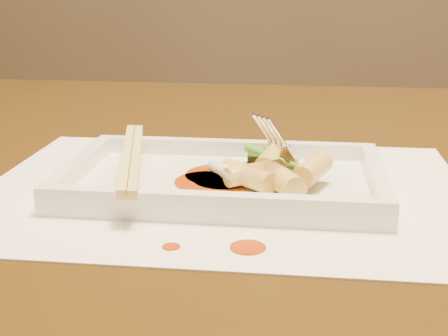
# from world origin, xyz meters

# --- Properties ---
(table) EXTENTS (1.40, 0.90, 0.75)m
(table) POSITION_xyz_m (0.00, 0.00, 0.65)
(table) COLOR black
(table) RESTS_ON ground
(placemat) EXTENTS (0.40, 0.30, 0.00)m
(placemat) POSITION_xyz_m (0.02, -0.07, 0.75)
(placemat) COLOR white
(placemat) RESTS_ON table
(sauce_splatter_a) EXTENTS (0.02, 0.02, 0.00)m
(sauce_splatter_a) POSITION_xyz_m (0.05, -0.19, 0.75)
(sauce_splatter_a) COLOR #9F2E04
(sauce_splatter_a) RESTS_ON placemat
(sauce_splatter_b) EXTENTS (0.01, 0.01, 0.00)m
(sauce_splatter_b) POSITION_xyz_m (-0.00, -0.19, 0.75)
(sauce_splatter_b) COLOR #9F2E04
(sauce_splatter_b) RESTS_ON placemat
(plate_base) EXTENTS (0.26, 0.16, 0.01)m
(plate_base) POSITION_xyz_m (0.02, -0.07, 0.76)
(plate_base) COLOR white
(plate_base) RESTS_ON placemat
(plate_rim_far) EXTENTS (0.26, 0.01, 0.01)m
(plate_rim_far) POSITION_xyz_m (0.02, -0.00, 0.77)
(plate_rim_far) COLOR white
(plate_rim_far) RESTS_ON plate_base
(plate_rim_near) EXTENTS (0.26, 0.01, 0.01)m
(plate_rim_near) POSITION_xyz_m (0.02, -0.15, 0.77)
(plate_rim_near) COLOR white
(plate_rim_near) RESTS_ON plate_base
(plate_rim_left) EXTENTS (0.01, 0.14, 0.01)m
(plate_rim_left) POSITION_xyz_m (-0.11, -0.07, 0.77)
(plate_rim_left) COLOR white
(plate_rim_left) RESTS_ON plate_base
(plate_rim_right) EXTENTS (0.01, 0.14, 0.01)m
(plate_rim_right) POSITION_xyz_m (0.14, -0.07, 0.77)
(plate_rim_right) COLOR white
(plate_rim_right) RESTS_ON plate_base
(veg_piece) EXTENTS (0.04, 0.03, 0.01)m
(veg_piece) POSITION_xyz_m (0.05, -0.03, 0.77)
(veg_piece) COLOR black
(veg_piece) RESTS_ON plate_base
(scallion_white) EXTENTS (0.03, 0.04, 0.01)m
(scallion_white) POSITION_xyz_m (0.02, -0.09, 0.77)
(scallion_white) COLOR #EAEACC
(scallion_white) RESTS_ON plate_base
(scallion_green) EXTENTS (0.06, 0.07, 0.01)m
(scallion_green) POSITION_xyz_m (0.06, -0.05, 0.77)
(scallion_green) COLOR #379217
(scallion_green) RESTS_ON plate_base
(chopstick_a) EXTENTS (0.05, 0.19, 0.01)m
(chopstick_a) POSITION_xyz_m (-0.07, -0.07, 0.78)
(chopstick_a) COLOR #DFC66F
(chopstick_a) RESTS_ON plate_rim_near
(chopstick_b) EXTENTS (0.05, 0.19, 0.01)m
(chopstick_b) POSITION_xyz_m (-0.06, -0.07, 0.78)
(chopstick_b) COLOR #DFC66F
(chopstick_b) RESTS_ON plate_rim_near
(fork) EXTENTS (0.09, 0.10, 0.14)m
(fork) POSITION_xyz_m (0.09, -0.06, 0.83)
(fork) COLOR silver
(fork) RESTS_ON plate_base
(sauce_blob_0) EXTENTS (0.06, 0.06, 0.00)m
(sauce_blob_0) POSITION_xyz_m (0.01, -0.06, 0.76)
(sauce_blob_0) COLOR #9F2E04
(sauce_blob_0) RESTS_ON plate_base
(sauce_blob_1) EXTENTS (0.05, 0.05, 0.00)m
(sauce_blob_1) POSITION_xyz_m (0.00, -0.08, 0.76)
(sauce_blob_1) COLOR #9F2E04
(sauce_blob_1) RESTS_ON plate_base
(sauce_blob_2) EXTENTS (0.05, 0.05, 0.00)m
(sauce_blob_2) POSITION_xyz_m (0.02, -0.08, 0.76)
(sauce_blob_2) COLOR #9F2E04
(sauce_blob_2) RESTS_ON plate_base
(rice_cake_0) EXTENTS (0.03, 0.04, 0.02)m
(rice_cake_0) POSITION_xyz_m (0.05, -0.05, 0.77)
(rice_cake_0) COLOR #E9D16C
(rice_cake_0) RESTS_ON plate_base
(rice_cake_1) EXTENTS (0.04, 0.05, 0.02)m
(rice_cake_1) POSITION_xyz_m (0.07, -0.10, 0.77)
(rice_cake_1) COLOR #E9D16C
(rice_cake_1) RESTS_ON plate_base
(rice_cake_2) EXTENTS (0.03, 0.05, 0.02)m
(rice_cake_2) POSITION_xyz_m (0.09, -0.09, 0.78)
(rice_cake_2) COLOR #E9D16C
(rice_cake_2) RESTS_ON plate_base
(rice_cake_3) EXTENTS (0.05, 0.05, 0.02)m
(rice_cake_3) POSITION_xyz_m (0.04, -0.09, 0.77)
(rice_cake_3) COLOR #E9D16C
(rice_cake_3) RESTS_ON plate_base
(rice_cake_4) EXTENTS (0.05, 0.04, 0.02)m
(rice_cake_4) POSITION_xyz_m (0.04, -0.09, 0.77)
(rice_cake_4) COLOR #E9D16C
(rice_cake_4) RESTS_ON plate_base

